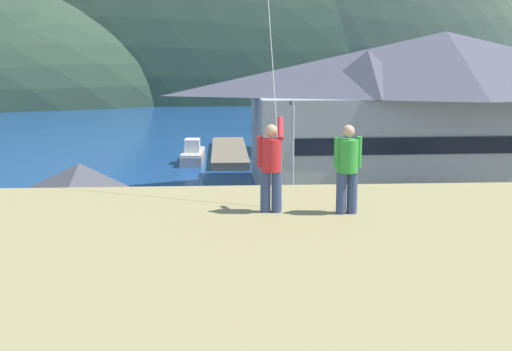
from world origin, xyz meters
name	(u,v)px	position (x,y,z in m)	size (l,w,h in m)	color
ground_plane	(297,315)	(0.00, 0.00, 0.00)	(600.00, 600.00, 0.00)	#66604C
parking_lot_pad	(283,267)	(0.00, 5.00, 0.05)	(40.00, 20.00, 0.10)	gray
bay_water	(241,127)	(0.00, 60.00, 0.01)	(360.00, 84.00, 0.03)	navy
far_hill_center_saddle	(191,98)	(-9.36, 117.56, 0.00)	(137.69, 50.21, 79.18)	#334733
far_hill_far_shoulder	(339,97)	(24.31, 119.28, 0.00)	(89.94, 48.05, 82.85)	#42513D
harbor_lodge	(443,105)	(13.15, 22.36, 5.78)	(28.53, 11.35, 10.90)	#999E99
storage_shed_near_lot	(82,221)	(-8.37, 3.77, 2.61)	(5.90, 6.19, 5.02)	beige
wharf_dock	(229,152)	(-1.94, 36.31, 0.35)	(3.20, 15.93, 0.70)	#70604C
moored_boat_wharfside	(193,155)	(-5.16, 32.50, 0.72)	(2.00, 5.70, 2.16)	#A8A399
moored_boat_outer_mooring	(266,145)	(1.62, 38.07, 0.72)	(2.48, 7.60, 2.16)	silver
parked_car_lone_by_shed	(488,272)	(7.53, 1.17, 1.06)	(4.31, 2.27, 1.82)	black
parked_car_front_row_silver	(246,273)	(-1.77, 1.53, 1.06)	(4.20, 2.06, 1.82)	red
parked_car_corner_spot	(337,231)	(2.74, 6.98, 1.06)	(4.29, 2.23, 1.82)	#236633
parked_car_front_row_red	(226,236)	(-2.52, 6.50, 1.06)	(4.35, 2.36, 1.82)	slate
parking_light_pole	(292,157)	(1.00, 10.56, 4.06)	(0.24, 0.78, 6.86)	#ADADB2
person_kite_flyer	(271,165)	(-1.71, -9.03, 7.16)	(0.54, 0.65, 1.86)	#384770
person_companion	(347,166)	(-0.24, -9.23, 7.14)	(0.55, 0.40, 1.74)	#384770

